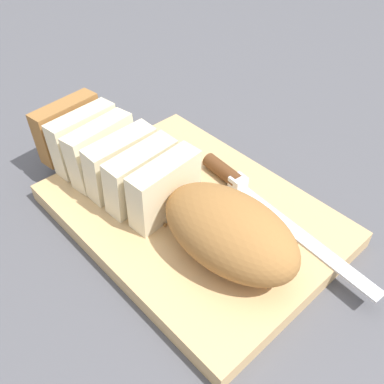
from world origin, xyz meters
name	(u,v)px	position (x,y,z in m)	size (l,w,h in m)	color
ground_plane	(192,221)	(0.00, 0.00, 0.00)	(3.00, 3.00, 0.00)	#4C4C51
cutting_board	(192,215)	(0.00, 0.00, 0.01)	(0.38, 0.28, 0.03)	tan
bread_loaf	(164,190)	(0.02, 0.03, 0.07)	(0.42, 0.13, 0.08)	#996633
bread_knife	(243,188)	(-0.03, -0.07, 0.03)	(0.30, 0.05, 0.02)	silver
crumb_near_knife	(165,225)	(0.00, 0.05, 0.03)	(0.01, 0.01, 0.01)	#996633
crumb_near_loaf	(174,199)	(0.03, 0.01, 0.03)	(0.01, 0.01, 0.01)	#996633
crumb_stray_left	(229,234)	(-0.07, 0.00, 0.03)	(0.01, 0.01, 0.01)	#996633
crumb_stray_right	(209,214)	(-0.03, -0.01, 0.03)	(0.01, 0.01, 0.01)	#996633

